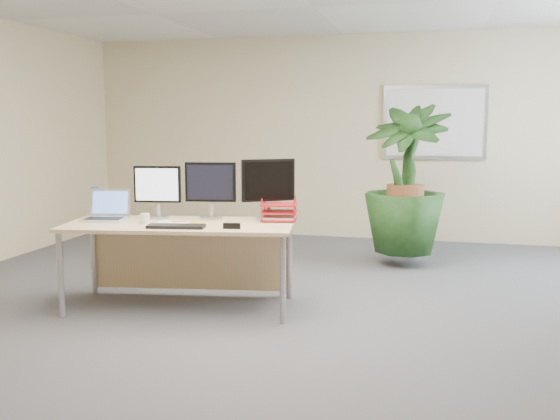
% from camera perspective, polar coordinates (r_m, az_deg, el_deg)
% --- Properties ---
extents(floor, '(8.00, 8.00, 0.00)m').
position_cam_1_polar(floor, '(4.78, -1.74, -10.99)').
color(floor, '#49494E').
rests_on(floor, ground).
extents(back_wall, '(7.00, 0.04, 2.70)m').
position_cam_1_polar(back_wall, '(8.44, 5.67, 6.61)').
color(back_wall, beige).
rests_on(back_wall, floor).
extents(whiteboard, '(1.30, 0.04, 0.95)m').
position_cam_1_polar(whiteboard, '(8.31, 13.94, 7.77)').
color(whiteboard, '#BBBBC0').
rests_on(whiteboard, back_wall).
extents(desk, '(1.99, 1.08, 0.72)m').
position_cam_1_polar(desk, '(5.38, -8.86, -2.61)').
color(desk, tan).
rests_on(desk, floor).
extents(floor_plant, '(1.06, 1.06, 1.50)m').
position_cam_1_polar(floor_plant, '(6.89, 11.37, 1.15)').
color(floor_plant, '#133312').
rests_on(floor_plant, floor).
extents(monitor_left, '(0.41, 0.19, 0.46)m').
position_cam_1_polar(monitor_left, '(5.53, -11.14, 1.95)').
color(monitor_left, '#A7A7AB').
rests_on(monitor_left, desk).
extents(monitor_right, '(0.44, 0.20, 0.49)m').
position_cam_1_polar(monitor_right, '(5.42, -6.36, 2.15)').
color(monitor_right, '#A7A7AB').
rests_on(monitor_right, desk).
extents(monitor_dark, '(0.42, 0.29, 0.52)m').
position_cam_1_polar(monitor_dark, '(5.35, -1.07, 2.30)').
color(monitor_dark, '#A7A7AB').
rests_on(monitor_dark, desk).
extents(laptop, '(0.40, 0.36, 0.26)m').
position_cam_1_polar(laptop, '(5.57, -15.56, -0.21)').
color(laptop, silver).
rests_on(laptop, desk).
extents(keyboard, '(0.47, 0.22, 0.03)m').
position_cam_1_polar(keyboard, '(5.03, -9.48, -1.47)').
color(keyboard, black).
rests_on(keyboard, desk).
extents(coffee_mug, '(0.11, 0.07, 0.08)m').
position_cam_1_polar(coffee_mug, '(5.28, -12.26, -0.77)').
color(coffee_mug, white).
rests_on(coffee_mug, desk).
extents(spiral_notebook, '(0.29, 0.24, 0.01)m').
position_cam_1_polar(spiral_notebook, '(5.27, -9.69, -1.12)').
color(spiral_notebook, white).
rests_on(spiral_notebook, desk).
extents(orange_pen, '(0.13, 0.06, 0.01)m').
position_cam_1_polar(orange_pen, '(5.26, -9.19, -1.00)').
color(orange_pen, orange).
rests_on(orange_pen, spiral_notebook).
extents(yellow_highlighter, '(0.11, 0.02, 0.02)m').
position_cam_1_polar(yellow_highlighter, '(5.17, -7.50, -1.23)').
color(yellow_highlighter, yellow).
rests_on(yellow_highlighter, desk).
extents(water_bottle, '(0.07, 0.07, 0.26)m').
position_cam_1_polar(water_bottle, '(5.77, -16.53, 0.66)').
color(water_bottle, silver).
rests_on(water_bottle, desk).
extents(letter_tray, '(0.33, 0.27, 0.14)m').
position_cam_1_polar(letter_tray, '(5.30, -0.09, -0.31)').
color(letter_tray, '#B5161A').
rests_on(letter_tray, desk).
extents(stapler, '(0.14, 0.06, 0.05)m').
position_cam_1_polar(stapler, '(4.93, -4.43, -1.46)').
color(stapler, black).
rests_on(stapler, desk).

